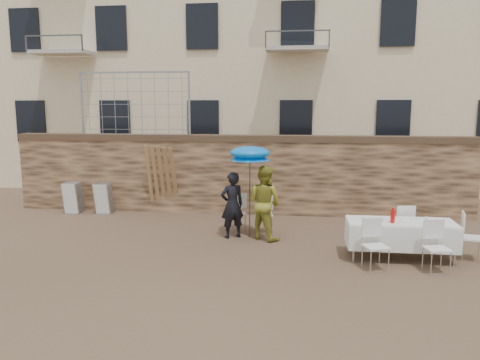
# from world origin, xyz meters

# --- Properties ---
(ground) EXTENTS (80.00, 80.00, 0.00)m
(ground) POSITION_xyz_m (0.00, 0.00, 0.00)
(ground) COLOR brown
(ground) RESTS_ON ground
(stone_wall) EXTENTS (13.00, 0.50, 2.20)m
(stone_wall) POSITION_xyz_m (0.00, 5.00, 1.10)
(stone_wall) COLOR brown
(stone_wall) RESTS_ON ground
(chain_link_fence) EXTENTS (3.20, 0.06, 1.80)m
(chain_link_fence) POSITION_xyz_m (-3.00, 5.00, 3.10)
(chain_link_fence) COLOR gray
(chain_link_fence) RESTS_ON stone_wall
(man_suit) EXTENTS (0.68, 0.60, 1.55)m
(man_suit) POSITION_xyz_m (0.19, 2.39, 0.78)
(man_suit) COLOR black
(man_suit) RESTS_ON ground
(woman_dress) EXTENTS (1.05, 1.00, 1.71)m
(woman_dress) POSITION_xyz_m (0.94, 2.39, 0.86)
(woman_dress) COLOR gold
(woman_dress) RESTS_ON ground
(umbrella) EXTENTS (0.97, 0.97, 2.04)m
(umbrella) POSITION_xyz_m (0.59, 2.49, 1.93)
(umbrella) COLOR #3F3F44
(umbrella) RESTS_ON ground
(couple_chair_left) EXTENTS (0.68, 0.68, 0.96)m
(couple_chair_left) POSITION_xyz_m (0.19, 2.94, 0.48)
(couple_chair_left) COLOR white
(couple_chair_left) RESTS_ON ground
(couple_chair_right) EXTENTS (0.56, 0.56, 0.96)m
(couple_chair_right) POSITION_xyz_m (0.89, 2.94, 0.48)
(couple_chair_right) COLOR white
(couple_chair_right) RESTS_ON ground
(banquet_table) EXTENTS (2.10, 0.85, 0.78)m
(banquet_table) POSITION_xyz_m (3.77, 1.29, 0.73)
(banquet_table) COLOR white
(banquet_table) RESTS_ON ground
(soda_bottle) EXTENTS (0.09, 0.09, 0.26)m
(soda_bottle) POSITION_xyz_m (3.57, 1.14, 0.91)
(soda_bottle) COLOR red
(soda_bottle) RESTS_ON banquet_table
(table_chair_front_left) EXTENTS (0.61, 0.61, 0.96)m
(table_chair_front_left) POSITION_xyz_m (3.17, 0.54, 0.48)
(table_chair_front_left) COLOR white
(table_chair_front_left) RESTS_ON ground
(table_chair_front_right) EXTENTS (0.57, 0.57, 0.96)m
(table_chair_front_right) POSITION_xyz_m (4.27, 0.54, 0.48)
(table_chair_front_right) COLOR white
(table_chair_front_right) RESTS_ON ground
(table_chair_back) EXTENTS (0.55, 0.55, 0.96)m
(table_chair_back) POSITION_xyz_m (3.97, 2.09, 0.48)
(table_chair_back) COLOR white
(table_chair_back) RESTS_ON ground
(table_chair_side) EXTENTS (0.57, 0.57, 0.96)m
(table_chair_side) POSITION_xyz_m (5.17, 1.39, 0.48)
(table_chair_side) COLOR white
(table_chair_side) RESTS_ON ground
(chair_stack_left) EXTENTS (0.46, 0.55, 0.92)m
(chair_stack_left) POSITION_xyz_m (-4.69, 4.52, 0.46)
(chair_stack_left) COLOR white
(chair_stack_left) RESTS_ON ground
(chair_stack_right) EXTENTS (0.46, 0.47, 0.92)m
(chair_stack_right) POSITION_xyz_m (-3.79, 4.52, 0.46)
(chair_stack_right) COLOR white
(chair_stack_right) RESTS_ON ground
(wood_planks) EXTENTS (0.70, 0.20, 2.00)m
(wood_planks) POSITION_xyz_m (-2.19, 4.59, 1.00)
(wood_planks) COLOR #A37749
(wood_planks) RESTS_ON ground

